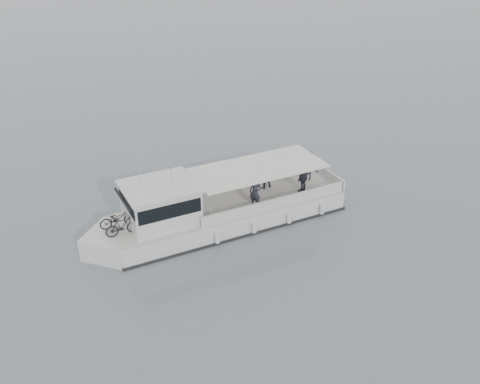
{
  "coord_description": "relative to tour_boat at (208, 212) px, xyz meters",
  "views": [
    {
      "loc": [
        5.18,
        -19.48,
        13.27
      ],
      "look_at": [
        6.37,
        2.03,
        1.6
      ],
      "focal_mm": 40.0,
      "sensor_mm": 36.0,
      "label": 1
    }
  ],
  "objects": [
    {
      "name": "ground",
      "position": [
        -4.86,
        -1.59,
        -0.86
      ],
      "size": [
        1400.0,
        1400.0,
        0.0
      ],
      "primitive_type": "plane",
      "color": "slate",
      "rests_on": "ground"
    },
    {
      "name": "tour_boat",
      "position": [
        0.0,
        0.0,
        0.0
      ],
      "size": [
        12.11,
        7.29,
        5.26
      ],
      "rotation": [
        0.0,
        0.0,
        0.42
      ],
      "color": "silver",
      "rests_on": "ground"
    }
  ]
}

